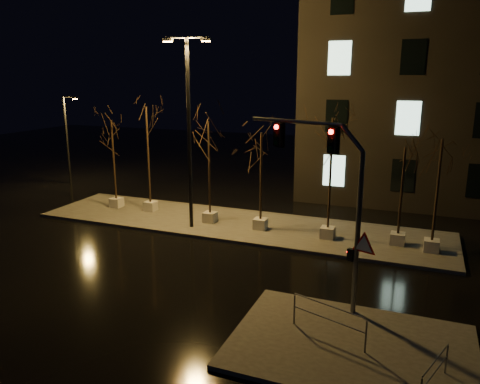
% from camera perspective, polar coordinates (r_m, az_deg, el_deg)
% --- Properties ---
extents(ground, '(90.00, 90.00, 0.00)m').
position_cam_1_polar(ground, '(20.04, -6.99, -9.10)').
color(ground, black).
rests_on(ground, ground).
extents(median, '(22.00, 5.00, 0.15)m').
position_cam_1_polar(median, '(25.09, -0.44, -3.99)').
color(median, '#43413C').
rests_on(median, ground).
extents(sidewalk_corner, '(7.00, 5.00, 0.15)m').
position_cam_1_polar(sidewalk_corner, '(14.88, 13.36, -17.84)').
color(sidewalk_corner, '#43413C').
rests_on(sidewalk_corner, ground).
extents(tree_0, '(1.80, 1.80, 5.32)m').
position_cam_1_polar(tree_0, '(28.30, -15.29, 6.14)').
color(tree_0, '#B9B6AD').
rests_on(tree_0, median).
extents(tree_1, '(1.80, 1.80, 6.16)m').
position_cam_1_polar(tree_1, '(26.95, -11.27, 7.35)').
color(tree_1, '#B9B6AD').
rests_on(tree_1, median).
extents(tree_2, '(1.80, 1.80, 5.54)m').
position_cam_1_polar(tree_2, '(24.37, -3.82, 5.79)').
color(tree_2, '#B9B6AD').
rests_on(tree_2, median).
extents(tree_3, '(1.80, 1.80, 5.09)m').
position_cam_1_polar(tree_3, '(23.27, 2.60, 4.56)').
color(tree_3, '#B9B6AD').
rests_on(tree_3, median).
extents(tree_4, '(1.80, 1.80, 5.96)m').
position_cam_1_polar(tree_4, '(22.17, 11.12, 5.56)').
color(tree_4, '#B9B6AD').
rests_on(tree_4, median).
extents(tree_5, '(1.80, 1.80, 4.71)m').
position_cam_1_polar(tree_5, '(22.30, 19.30, 2.61)').
color(tree_5, '#B9B6AD').
rests_on(tree_5, median).
extents(tree_6, '(1.80, 1.80, 5.22)m').
position_cam_1_polar(tree_6, '(21.85, 23.19, 3.07)').
color(tree_6, '#B9B6AD').
rests_on(tree_6, median).
extents(traffic_signal_mast, '(4.82, 1.83, 6.24)m').
position_cam_1_polar(traffic_signal_mast, '(15.60, 11.14, 0.45)').
color(traffic_signal_mast, '#53555A').
rests_on(traffic_signal_mast, sidewalk_corner).
extents(streetlight_main, '(2.36, 0.72, 9.48)m').
position_cam_1_polar(streetlight_main, '(23.54, -6.26, 8.55)').
color(streetlight_main, black).
rests_on(streetlight_main, median).
extents(streetlight_far, '(1.26, 0.31, 6.39)m').
position_cam_1_polar(streetlight_far, '(36.63, -20.26, 6.40)').
color(streetlight_far, black).
rests_on(streetlight_far, ground).
extents(guard_rail_a, '(2.36, 0.86, 1.08)m').
position_cam_1_polar(guard_rail_a, '(14.68, 10.73, -14.66)').
color(guard_rail_a, '#53555A').
rests_on(guard_rail_a, sidewalk_corner).
extents(guard_rail_b, '(0.65, 1.76, 0.88)m').
position_cam_1_polar(guard_rail_b, '(13.36, 22.67, -19.37)').
color(guard_rail_b, '#53555A').
rests_on(guard_rail_b, sidewalk_corner).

